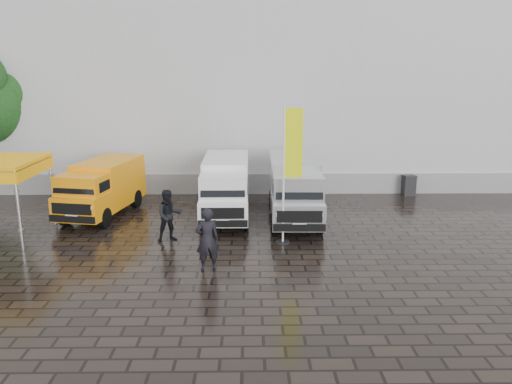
% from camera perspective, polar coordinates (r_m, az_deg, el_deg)
% --- Properties ---
extents(ground, '(120.00, 120.00, 0.00)m').
position_cam_1_polar(ground, '(17.05, 0.30, -6.63)').
color(ground, black).
rests_on(ground, ground).
extents(exhibition_hall, '(44.00, 16.00, 12.00)m').
position_cam_1_polar(exhibition_hall, '(32.07, 3.44, 13.84)').
color(exhibition_hall, silver).
rests_on(exhibition_hall, ground).
extents(hall_plinth, '(44.00, 0.15, 1.00)m').
position_cam_1_polar(hall_plinth, '(24.65, 4.60, 0.96)').
color(hall_plinth, gray).
rests_on(hall_plinth, ground).
extents(van_yellow, '(2.74, 5.09, 2.23)m').
position_cam_1_polar(van_yellow, '(21.68, -17.18, 0.27)').
color(van_yellow, '#FF980D').
rests_on(van_yellow, ground).
extents(van_white, '(1.85, 5.50, 2.38)m').
position_cam_1_polar(van_white, '(20.59, -3.47, 0.38)').
color(van_white, white).
rests_on(van_white, ground).
extents(van_silver, '(1.99, 5.69, 2.45)m').
position_cam_1_polar(van_silver, '(20.17, 4.37, 0.20)').
color(van_silver, silver).
rests_on(van_silver, ground).
extents(flagpole, '(0.88, 0.50, 4.92)m').
position_cam_1_polar(flagpole, '(17.08, 3.80, 2.94)').
color(flagpole, black).
rests_on(flagpole, ground).
extents(wheelie_bin, '(0.62, 0.62, 0.99)m').
position_cam_1_polar(wheelie_bin, '(25.39, 17.06, 0.75)').
color(wheelie_bin, black).
rests_on(wheelie_bin, ground).
extents(person_front, '(0.81, 0.64, 1.95)m').
position_cam_1_polar(person_front, '(15.16, -5.59, -5.43)').
color(person_front, black).
rests_on(person_front, ground).
extents(person_tent, '(1.09, 0.97, 1.87)m').
position_cam_1_polar(person_tent, '(17.95, -9.90, -2.66)').
color(person_tent, black).
rests_on(person_tent, ground).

